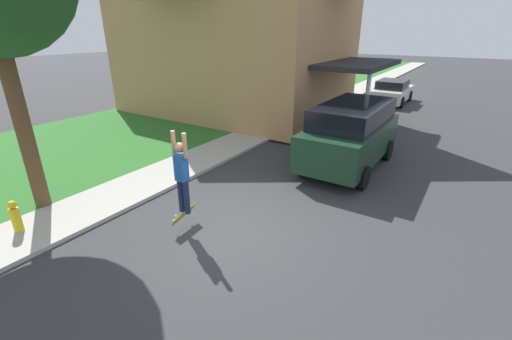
% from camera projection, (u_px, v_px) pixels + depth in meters
% --- Properties ---
extents(ground_plane, '(120.00, 120.00, 0.00)m').
position_uv_depth(ground_plane, '(228.00, 230.00, 7.86)').
color(ground_plane, '#333335').
extents(lawn, '(10.00, 80.00, 0.08)m').
position_uv_depth(lawn, '(172.00, 123.00, 16.52)').
color(lawn, '#2D6B28').
rests_on(lawn, ground_plane).
extents(sidewalk, '(1.80, 80.00, 0.10)m').
position_uv_depth(sidewalk, '(247.00, 138.00, 14.30)').
color(sidewalk, '#ADA89E').
rests_on(sidewalk, ground_plane).
extents(house, '(13.79, 7.94, 9.17)m').
position_uv_depth(house, '(232.00, 16.00, 17.16)').
color(house, tan).
rests_on(house, lawn).
extents(lawn_tree_far, '(4.59, 4.59, 7.14)m').
position_uv_depth(lawn_tree_far, '(276.00, 14.00, 15.48)').
color(lawn_tree_far, brown).
rests_on(lawn_tree_far, lawn).
extents(suv_parked, '(2.11, 4.58, 2.11)m').
position_uv_depth(suv_parked, '(351.00, 133.00, 11.07)').
color(suv_parked, '#193823').
rests_on(suv_parked, ground_plane).
extents(car_down_street, '(1.93, 4.02, 1.39)m').
position_uv_depth(car_down_street, '(392.00, 92.00, 21.03)').
color(car_down_street, silver).
rests_on(car_down_street, ground_plane).
extents(skateboarder, '(0.41, 0.22, 1.86)m').
position_uv_depth(skateboarder, '(182.00, 173.00, 7.30)').
color(skateboarder, '#192347').
rests_on(skateboarder, ground_plane).
extents(skateboard, '(0.25, 0.83, 0.27)m').
position_uv_depth(skateboard, '(184.00, 214.00, 7.85)').
color(skateboard, '#A89323').
rests_on(skateboard, ground_plane).
extents(fire_hydrant, '(0.20, 0.20, 0.75)m').
position_uv_depth(fire_hydrant, '(16.00, 217.00, 7.52)').
color(fire_hydrant, gold).
rests_on(fire_hydrant, sidewalk).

